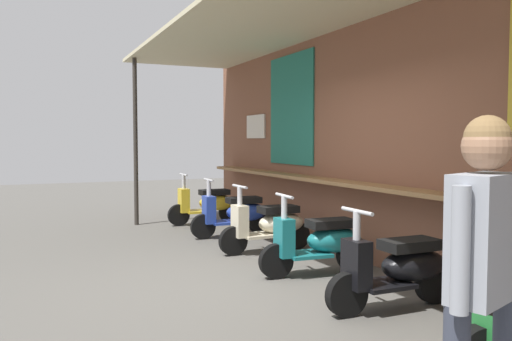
% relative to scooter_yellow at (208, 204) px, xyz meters
% --- Properties ---
extents(ground_plane, '(30.54, 30.54, 0.00)m').
position_rel_scooter_yellow_xyz_m(ground_plane, '(4.12, -1.08, -0.39)').
color(ground_plane, '#56544F').
extents(market_stall_facade, '(10.91, 2.44, 3.30)m').
position_rel_scooter_yellow_xyz_m(market_stall_facade, '(4.11, 0.77, 1.45)').
color(market_stall_facade, brown).
rests_on(market_stall_facade, ground_plane).
extents(scooter_yellow, '(0.46, 1.40, 0.97)m').
position_rel_scooter_yellow_xyz_m(scooter_yellow, '(0.00, 0.00, 0.00)').
color(scooter_yellow, gold).
rests_on(scooter_yellow, ground_plane).
extents(scooter_blue, '(0.46, 1.40, 0.97)m').
position_rel_scooter_yellow_xyz_m(scooter_blue, '(1.43, -0.00, 0.00)').
color(scooter_blue, '#233D9E').
rests_on(scooter_blue, ground_plane).
extents(scooter_cream, '(0.46, 1.40, 0.97)m').
position_rel_scooter_yellow_xyz_m(scooter_cream, '(2.70, 0.00, 0.00)').
color(scooter_cream, beige).
rests_on(scooter_cream, ground_plane).
extents(scooter_teal, '(0.50, 1.40, 0.97)m').
position_rel_scooter_yellow_xyz_m(scooter_teal, '(4.06, -0.00, 0.00)').
color(scooter_teal, '#197075').
rests_on(scooter_teal, ground_plane).
extents(scooter_black, '(0.46, 1.40, 0.97)m').
position_rel_scooter_yellow_xyz_m(scooter_black, '(5.44, -0.00, 0.00)').
color(scooter_black, black).
rests_on(scooter_black, ground_plane).
extents(shopper_with_handbag, '(0.43, 0.66, 1.70)m').
position_rel_scooter_yellow_xyz_m(shopper_with_handbag, '(7.51, -1.24, 0.65)').
color(shopper_with_handbag, '#383D4C').
rests_on(shopper_with_handbag, ground_plane).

